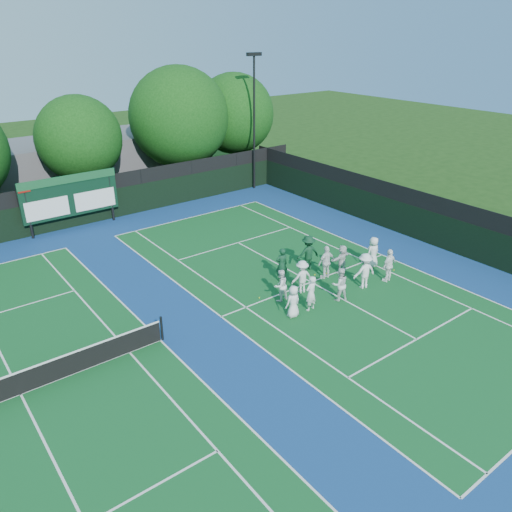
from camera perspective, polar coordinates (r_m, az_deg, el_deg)
ground at (r=24.90m, az=7.89°, el=-3.85°), size 120.00×120.00×0.00m
court_apron at (r=22.30m, az=-5.11°, el=-7.37°), size 34.00×32.00×0.01m
near_court at (r=25.51m, az=6.32°, el=-2.99°), size 11.05×23.85×0.01m
left_court at (r=20.10m, az=-25.31°, el=-14.08°), size 11.05×23.85×0.01m
back_fence at (r=34.30m, az=-18.91°, el=5.64°), size 34.00×0.08×3.00m
divider_fence_right at (r=31.41m, az=18.53°, el=3.98°), size 0.08×32.00×3.00m
scoreboard at (r=33.39m, az=-20.49°, el=6.42°), size 6.00×0.21×3.55m
clubhouse at (r=42.66m, az=-17.65°, el=10.32°), size 18.00×6.00×4.00m
light_pole_right at (r=39.06m, az=-0.22°, el=16.65°), size 1.20×0.30×10.12m
tennis_net at (r=19.82m, az=-25.56°, el=-12.98°), size 11.30×0.10×1.10m
tree_c at (r=37.21m, az=-19.35°, el=12.39°), size 5.80×5.80×7.76m
tree_d at (r=40.19m, az=-8.62°, el=15.16°), size 7.64×7.64×9.31m
tree_e at (r=42.90m, az=-2.39°, el=15.75°), size 6.53×6.53×8.54m
tennis_ball_0 at (r=23.90m, az=0.38°, el=-4.80°), size 0.07×0.07×0.07m
tennis_ball_1 at (r=26.43m, az=8.08°, el=-2.00°), size 0.07×0.07×0.07m
tennis_ball_2 at (r=27.52m, az=15.48°, el=-1.57°), size 0.07×0.07×0.07m
tennis_ball_3 at (r=23.19m, az=3.93°, el=-5.87°), size 0.07×0.07×0.07m
tennis_ball_4 at (r=26.23m, az=6.73°, el=-2.14°), size 0.07×0.07×0.07m
tennis_ball_5 at (r=28.00m, az=9.55°, el=-0.50°), size 0.07×0.07×0.07m
player_front_0 at (r=22.20m, az=4.27°, el=-5.21°), size 0.76×0.50×1.53m
player_front_1 at (r=22.73m, az=6.29°, el=-4.26°), size 0.67×0.48×1.71m
player_front_2 at (r=23.75m, az=9.54°, el=-3.20°), size 0.96×0.86×1.65m
player_front_3 at (r=25.04m, az=12.29°, el=-1.67°), size 1.30×0.91×1.83m
player_front_4 at (r=26.00m, az=14.95°, el=-1.03°), size 1.07×0.54×1.76m
player_back_0 at (r=23.43m, az=2.81°, el=-3.37°), size 0.80×0.65×1.58m
player_back_1 at (r=24.19m, az=5.27°, el=-2.37°), size 1.18×0.82×1.67m
player_back_2 at (r=25.70m, az=8.05°, el=-0.69°), size 1.05×0.47×1.77m
player_back_3 at (r=26.45m, az=9.79°, el=-0.32°), size 1.48×0.64×1.54m
player_back_4 at (r=27.38m, az=13.23°, el=0.44°), size 0.84×0.56×1.70m
coach_left at (r=25.18m, az=2.95°, el=-1.00°), size 0.74×0.57×1.79m
coach_right at (r=26.42m, az=5.98°, el=0.35°), size 1.39×1.01×1.93m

